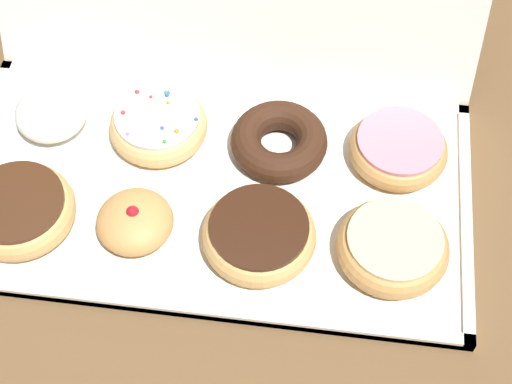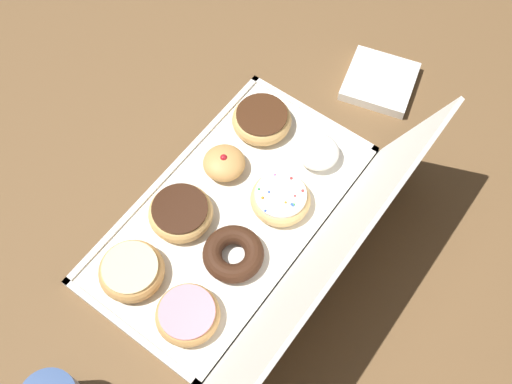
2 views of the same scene
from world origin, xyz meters
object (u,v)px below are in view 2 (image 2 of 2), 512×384
(chocolate_frosted_donut_0, at_px, (262,119))
(chocolate_frosted_donut_2, at_px, (181,213))
(powdered_filled_donut_4, at_px, (318,152))
(chocolate_cake_ring_donut_6, at_px, (233,254))
(sprinkle_donut_5, at_px, (280,199))
(napkin_stack, at_px, (380,81))
(pink_frosted_donut_7, at_px, (188,315))
(glazed_ring_donut_3, at_px, (132,271))
(donut_box, at_px, (230,213))
(jelly_filled_donut_1, at_px, (224,163))

(chocolate_frosted_donut_0, relative_size, chocolate_frosted_donut_2, 1.00)
(powdered_filled_donut_4, height_order, chocolate_cake_ring_donut_6, powdered_filled_donut_4)
(sprinkle_donut_5, height_order, napkin_stack, sprinkle_donut_5)
(pink_frosted_donut_7, bearing_deg, glazed_ring_donut_3, -91.09)
(pink_frosted_donut_7, bearing_deg, napkin_stack, -179.97)
(chocolate_frosted_donut_0, bearing_deg, napkin_stack, 150.47)
(pink_frosted_donut_7, relative_size, napkin_stack, 0.79)
(chocolate_cake_ring_donut_6, bearing_deg, donut_box, -137.97)
(pink_frosted_donut_7, bearing_deg, chocolate_frosted_donut_0, -161.21)
(sprinkle_donut_5, bearing_deg, glazed_ring_donut_3, -25.12)
(chocolate_cake_ring_donut_6, bearing_deg, powdered_filled_donut_4, 179.28)
(donut_box, relative_size, chocolate_frosted_donut_2, 4.77)
(donut_box, distance_m, pink_frosted_donut_7, 0.21)
(chocolate_frosted_donut_2, relative_size, powdered_filled_donut_4, 1.45)
(donut_box, bearing_deg, chocolate_cake_ring_donut_6, 42.03)
(chocolate_frosted_donut_2, distance_m, sprinkle_donut_5, 0.19)
(chocolate_cake_ring_donut_6, bearing_deg, napkin_stack, 179.39)
(glazed_ring_donut_3, relative_size, chocolate_cake_ring_donut_6, 1.06)
(jelly_filled_donut_1, distance_m, sprinkle_donut_5, 0.13)
(chocolate_cake_ring_donut_6, bearing_deg, pink_frosted_donut_7, 2.40)
(chocolate_frosted_donut_0, bearing_deg, chocolate_cake_ring_donut_6, 26.21)
(jelly_filled_donut_1, distance_m, napkin_stack, 0.39)
(glazed_ring_donut_3, height_order, powdered_filled_donut_4, powdered_filled_donut_4)
(powdered_filled_donut_4, relative_size, chocolate_cake_ring_donut_6, 0.75)
(chocolate_frosted_donut_2, xyz_separation_m, sprinkle_donut_5, (-0.13, 0.13, -0.00))
(chocolate_frosted_donut_0, relative_size, powdered_filled_donut_4, 1.44)
(chocolate_frosted_donut_2, bearing_deg, sprinkle_donut_5, 135.42)
(powdered_filled_donut_4, bearing_deg, chocolate_frosted_donut_2, -26.73)
(donut_box, bearing_deg, sprinkle_donut_5, 136.99)
(chocolate_frosted_donut_0, xyz_separation_m, pink_frosted_donut_7, (0.40, 0.13, -0.00))
(glazed_ring_donut_3, relative_size, sprinkle_donut_5, 1.03)
(jelly_filled_donut_1, distance_m, powdered_filled_donut_4, 0.18)
(chocolate_frosted_donut_2, height_order, glazed_ring_donut_3, same)
(jelly_filled_donut_1, height_order, napkin_stack, jelly_filled_donut_1)
(donut_box, distance_m, jelly_filled_donut_1, 0.10)
(pink_frosted_donut_7, bearing_deg, chocolate_frosted_donut_2, -136.79)
(chocolate_frosted_donut_0, bearing_deg, chocolate_frosted_donut_2, 0.60)
(napkin_stack, bearing_deg, chocolate_frosted_donut_2, -14.97)
(chocolate_frosted_donut_0, distance_m, pink_frosted_donut_7, 0.42)
(chocolate_frosted_donut_0, xyz_separation_m, napkin_stack, (-0.24, 0.13, -0.02))
(chocolate_frosted_donut_0, height_order, chocolate_cake_ring_donut_6, chocolate_frosted_donut_0)
(chocolate_frosted_donut_0, relative_size, pink_frosted_donut_7, 1.07)
(chocolate_frosted_donut_0, xyz_separation_m, chocolate_cake_ring_donut_6, (0.26, 0.13, -0.00))
(chocolate_frosted_donut_0, xyz_separation_m, chocolate_frosted_donut_2, (0.26, 0.00, -0.00))
(chocolate_frosted_donut_2, relative_size, chocolate_cake_ring_donut_6, 1.09)
(donut_box, distance_m, chocolate_frosted_donut_2, 0.09)
(powdered_filled_donut_4, bearing_deg, sprinkle_donut_5, 0.27)
(jelly_filled_donut_1, xyz_separation_m, powdered_filled_donut_4, (-0.13, 0.13, 0.00))
(pink_frosted_donut_7, bearing_deg, sprinkle_donut_5, -179.64)
(donut_box, distance_m, chocolate_cake_ring_donut_6, 0.10)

